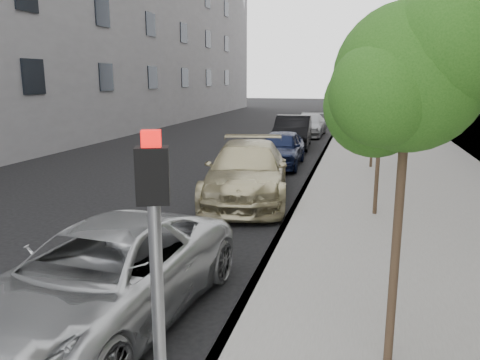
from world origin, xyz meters
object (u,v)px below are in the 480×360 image
at_px(signal_pole, 157,272).
at_px(minivan, 103,277).
at_px(suv, 247,171).
at_px(tree_near, 411,77).
at_px(tree_mid, 386,44).
at_px(sedan_rear, 309,125).
at_px(sedan_blue, 281,148).
at_px(sedan_black, 293,132).
at_px(tree_far, 378,61).

height_order(signal_pole, minivan, signal_pole).
distance_m(signal_pole, suv, 9.94).
xyz_separation_m(tree_near, tree_mid, (-0.00, 6.50, 0.76)).
relative_size(tree_mid, signal_pole, 1.69).
height_order(tree_near, suv, tree_near).
relative_size(tree_near, signal_pole, 1.44).
distance_m(tree_near, sedan_rear, 23.91).
relative_size(tree_mid, minivan, 0.98).
distance_m(tree_mid, suv, 5.05).
distance_m(minivan, sedan_blue, 12.83).
relative_size(minivan, sedan_rear, 1.11).
bearing_deg(suv, sedan_black, 81.97).
bearing_deg(signal_pole, suv, 78.08).
distance_m(tree_near, minivan, 4.75).
distance_m(tree_far, sedan_rear, 11.57).
distance_m(tree_near, sedan_blue, 13.84).
bearing_deg(tree_near, sedan_rear, 98.54).
xyz_separation_m(signal_pole, suv, (-1.65, 9.74, -1.17)).
bearing_deg(tree_mid, tree_far, 90.00).
xyz_separation_m(tree_mid, tree_far, (-0.00, 6.50, -0.15)).
bearing_deg(suv, sedan_rear, 80.76).
xyz_separation_m(tree_mid, minivan, (-3.87, -6.22, -3.50)).
xyz_separation_m(tree_near, suv, (-3.57, 7.64, -2.63)).
relative_size(tree_far, sedan_blue, 1.14).
relative_size(tree_mid, sedan_blue, 1.19).
bearing_deg(tree_far, suv, -123.71).
distance_m(signal_pole, sedan_rear, 25.66).
bearing_deg(sedan_black, signal_pole, -88.51).
xyz_separation_m(tree_near, signal_pole, (-1.93, -2.09, -1.46)).
distance_m(sedan_blue, sedan_rear, 10.38).
bearing_deg(suv, tree_near, -74.02).
bearing_deg(sedan_rear, suv, -88.46).
bearing_deg(signal_pole, sedan_rear, 72.07).
height_order(suv, sedan_black, suv).
relative_size(signal_pole, sedan_rear, 0.65).
xyz_separation_m(sedan_blue, sedan_rear, (-0.01, 10.38, -0.05)).
bearing_deg(signal_pole, tree_far, 61.21).
relative_size(sedan_blue, sedan_rear, 0.91).
bearing_deg(sedan_blue, tree_far, -2.80).
height_order(sedan_black, sedan_rear, sedan_black).
bearing_deg(tree_near, tree_mid, 90.00).
xyz_separation_m(minivan, sedan_blue, (0.35, 12.82, 0.00)).
distance_m(tree_far, signal_pole, 15.35).
xyz_separation_m(tree_far, suv, (-3.57, -5.36, -3.24)).
distance_m(tree_far, sedan_blue, 4.85).
xyz_separation_m(tree_far, sedan_rear, (-3.53, 10.48, -3.39)).
bearing_deg(minivan, tree_mid, 63.07).
xyz_separation_m(sedan_blue, sedan_black, (-0.25, 5.09, 0.10)).
distance_m(sedan_black, sedan_rear, 5.30).
bearing_deg(signal_pole, minivan, 107.82).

